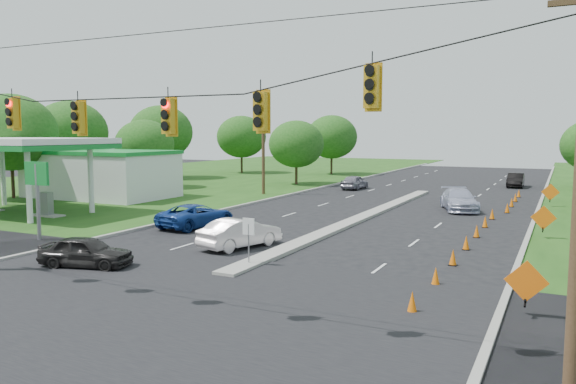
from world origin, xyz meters
The scene contains 37 objects.
ground centered at (0.00, 0.00, 0.00)m, with size 160.00×160.00×0.00m, color black.
grass_left centered at (-30.00, 20.00, 0.00)m, with size 40.00×160.00×0.06m, color #1E4714.
cross_street centered at (0.00, 0.00, 0.00)m, with size 160.00×14.00×0.02m, color black.
curb_left centered at (-10.10, 30.00, 0.00)m, with size 0.25×110.00×0.16m, color gray.
curb_right centered at (10.10, 30.00, 0.00)m, with size 0.25×110.00×0.16m, color gray.
median centered at (0.00, 21.00, 0.00)m, with size 1.00×34.00×0.18m, color gray.
median_sign centered at (0.00, 6.00, 1.46)m, with size 0.55×0.06×2.05m.
signal_span centered at (-0.05, -1.00, 4.97)m, with size 25.60×0.32×9.00m.
utility_pole_far_left centered at (-12.50, 30.00, 4.50)m, with size 0.28×0.28×9.00m, color #422D1C.
gas_station centered at (-23.64, 20.24, 2.58)m, with size 18.40×19.70×5.20m.
cone_0 centered at (7.62, 3.00, 0.35)m, with size 0.32×0.32×0.70m, color orange.
cone_1 centered at (7.62, 6.50, 0.35)m, with size 0.32×0.32×0.70m, color orange.
cone_2 centered at (7.62, 10.00, 0.35)m, with size 0.32×0.32×0.70m, color orange.
cone_3 centered at (7.62, 13.50, 0.35)m, with size 0.32×0.32×0.70m, color orange.
cone_4 centered at (7.62, 17.00, 0.35)m, with size 0.32×0.32×0.70m, color orange.
cone_5 centered at (7.62, 20.50, 0.35)m, with size 0.32×0.32×0.70m, color orange.
cone_6 centered at (7.62, 24.00, 0.35)m, with size 0.32×0.32×0.70m, color orange.
cone_7 centered at (8.22, 27.50, 0.35)m, with size 0.32×0.32×0.70m, color orange.
cone_8 centered at (8.22, 31.00, 0.35)m, with size 0.32×0.32×0.70m, color orange.
cone_9 centered at (8.22, 34.50, 0.35)m, with size 0.32×0.32×0.70m, color orange.
cone_10 centered at (8.22, 38.00, 0.35)m, with size 0.32×0.32×0.70m, color orange.
work_sign_0 centered at (10.80, 4.00, 1.09)m, with size 1.27×0.58×1.37m.
work_sign_1 centered at (10.80, 18.00, 1.09)m, with size 1.27×0.58×1.37m.
work_sign_2 centered at (10.80, 32.00, 1.09)m, with size 1.27×0.58×1.37m.
tree_1 centered at (-30.00, 18.00, 5.58)m, with size 7.56×7.56×8.82m.
tree_2 centered at (-26.00, 30.00, 4.34)m, with size 5.88×5.88×6.86m.
tree_3 centered at (-32.00, 40.00, 5.58)m, with size 7.56×7.56×8.82m.
tree_4 centered at (-28.00, 52.00, 4.96)m, with size 6.72×6.72×7.84m.
tree_5 centered at (-14.00, 40.00, 4.34)m, with size 5.88×5.88×6.86m.
tree_6 centered at (-16.00, 55.00, 4.96)m, with size 6.72×6.72×7.84m.
tree_14 centered at (-34.00, 28.00, 5.58)m, with size 7.56×7.56×8.82m.
black_sedan centered at (-6.01, 2.89, 0.66)m, with size 1.55×3.85×1.31m, color black.
white_sedan centered at (-2.34, 9.18, 0.72)m, with size 1.52×4.35×1.43m, color white.
blue_pickup centered at (-7.77, 13.13, 0.69)m, with size 2.30×5.00×1.39m, color navy.
silver_car_far centered at (4.98, 27.33, 0.77)m, with size 2.16×5.32×1.54m, color #A4A8C1.
silver_car_oncoming centered at (-6.84, 38.34, 0.70)m, with size 1.66×4.12×1.40m, color gray.
dark_car_receding centered at (7.23, 47.55, 0.72)m, with size 1.52×4.36×1.44m, color black.
Camera 1 is at (11.67, -13.90, 5.61)m, focal length 35.00 mm.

